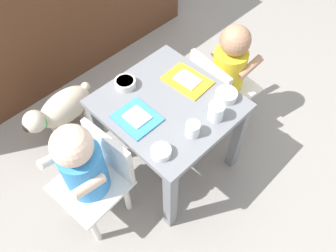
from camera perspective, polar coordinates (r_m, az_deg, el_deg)
The scene contains 13 objects.
ground_plane at distance 1.81m, azimuth 0.00°, elevation -5.84°, with size 7.00×7.00×0.00m, color gray.
kitchen_cabinet_back at distance 2.12m, azimuth -20.94°, elevation 17.95°, with size 1.93×0.32×0.87m, color #56331E.
dining_table at distance 1.49m, azimuth 0.00°, elevation 1.74°, with size 0.52×0.55×0.47m.
seated_child_left at distance 1.36m, azimuth -13.97°, elevation -6.67°, with size 0.30×0.30×0.65m.
seated_child_right at distance 1.72m, azimuth 10.00°, elevation 9.80°, with size 0.31×0.31×0.63m.
dog at distance 1.86m, azimuth -17.77°, elevation 2.70°, with size 0.42×0.18×0.29m.
food_tray_left at distance 1.37m, azimuth -5.32°, elevation 1.40°, with size 0.15×0.17×0.02m.
food_tray_right at distance 1.51m, azimuth 3.32°, elevation 7.78°, with size 0.15×0.21×0.02m.
water_cup_left at distance 1.31m, azimuth 4.23°, elevation -0.66°, with size 0.06×0.06×0.06m.
water_cup_right at distance 1.36m, azimuth 8.16°, elevation 2.31°, with size 0.07×0.07×0.07m.
cereal_bowl_right_side at distance 1.45m, azimuth 9.91°, elevation 5.25°, with size 0.09×0.09×0.03m.
veggie_bowl_near at distance 1.49m, azimuth -7.31°, elevation 7.30°, with size 0.09×0.09×0.03m.
cereal_bowl_left_side at distance 1.26m, azimuth -1.19°, elevation -4.40°, with size 0.08×0.08×0.03m.
Camera 1 is at (-0.66, -0.66, 1.55)m, focal length 35.74 mm.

